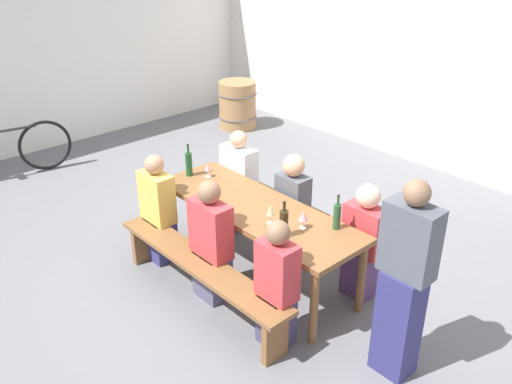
% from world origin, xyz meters
% --- Properties ---
extents(ground_plane, '(24.00, 24.00, 0.00)m').
position_xyz_m(ground_plane, '(0.00, 0.00, 0.00)').
color(ground_plane, slate).
extents(back_wall, '(14.00, 0.20, 3.20)m').
position_xyz_m(back_wall, '(0.00, 3.64, 1.60)').
color(back_wall, silver).
rests_on(back_wall, ground).
extents(side_wall, '(0.20, 7.69, 3.20)m').
position_xyz_m(side_wall, '(-4.67, 0.00, 1.60)').
color(side_wall, silver).
rests_on(side_wall, ground).
extents(tasting_table, '(2.19, 0.73, 0.75)m').
position_xyz_m(tasting_table, '(0.00, 0.00, 0.67)').
color(tasting_table, brown).
rests_on(tasting_table, ground).
extents(bench_near, '(2.09, 0.30, 0.45)m').
position_xyz_m(bench_near, '(0.00, -0.66, 0.36)').
color(bench_near, brown).
rests_on(bench_near, ground).
extents(bench_far, '(2.09, 0.30, 0.45)m').
position_xyz_m(bench_far, '(0.00, 0.66, 0.36)').
color(bench_far, brown).
rests_on(bench_far, ground).
extents(wine_bottle_0, '(0.06, 0.06, 0.32)m').
position_xyz_m(wine_bottle_0, '(0.75, 0.24, 0.87)').
color(wine_bottle_0, '#234C2D').
rests_on(wine_bottle_0, tasting_table).
extents(wine_bottle_1, '(0.07, 0.07, 0.34)m').
position_xyz_m(wine_bottle_1, '(-0.97, -0.04, 0.88)').
color(wine_bottle_1, '#194723').
rests_on(wine_bottle_1, tasting_table).
extents(wine_bottle_2, '(0.07, 0.07, 0.32)m').
position_xyz_m(wine_bottle_2, '(0.54, -0.18, 0.88)').
color(wine_bottle_2, '#332814').
rests_on(wine_bottle_2, tasting_table).
extents(wine_glass_0, '(0.06, 0.06, 0.14)m').
position_xyz_m(wine_glass_0, '(-0.81, 0.07, 0.85)').
color(wine_glass_0, silver).
rests_on(wine_glass_0, tasting_table).
extents(wine_glass_1, '(0.08, 0.08, 0.16)m').
position_xyz_m(wine_glass_1, '(0.55, 0.03, 0.86)').
color(wine_glass_1, silver).
rests_on(wine_glass_1, tasting_table).
extents(wine_glass_2, '(0.07, 0.07, 0.19)m').
position_xyz_m(wine_glass_2, '(0.31, -0.12, 0.88)').
color(wine_glass_2, silver).
rests_on(wine_glass_2, tasting_table).
extents(seated_guest_near_0, '(0.37, 0.24, 1.14)m').
position_xyz_m(seated_guest_near_0, '(-0.86, -0.51, 0.54)').
color(seated_guest_near_0, navy).
rests_on(seated_guest_near_0, ground).
extents(seated_guest_near_1, '(0.40, 0.24, 1.17)m').
position_xyz_m(seated_guest_near_1, '(-0.02, -0.51, 0.55)').
color(seated_guest_near_1, '#504B64').
rests_on(seated_guest_near_1, ground).
extents(seated_guest_near_2, '(0.32, 0.24, 1.13)m').
position_xyz_m(seated_guest_near_2, '(0.80, -0.51, 0.54)').
color(seated_guest_near_2, '#443D5E').
rests_on(seated_guest_near_2, ground).
extents(seated_guest_far_0, '(0.42, 0.24, 1.13)m').
position_xyz_m(seated_guest_far_0, '(-0.84, 0.51, 0.53)').
color(seated_guest_far_0, '#302D41').
rests_on(seated_guest_far_0, ground).
extents(seated_guest_far_1, '(0.32, 0.24, 1.11)m').
position_xyz_m(seated_guest_far_1, '(-0.03, 0.51, 0.54)').
color(seated_guest_far_1, brown).
rests_on(seated_guest_far_1, ground).
extents(seated_guest_far_2, '(0.38, 0.24, 1.11)m').
position_xyz_m(seated_guest_far_2, '(0.86, 0.51, 0.53)').
color(seated_guest_far_2, '#4E3360').
rests_on(seated_guest_far_2, ground).
extents(standing_host, '(0.38, 0.24, 1.61)m').
position_xyz_m(standing_host, '(1.63, -0.07, 0.78)').
color(standing_host, navy).
rests_on(standing_host, ground).
extents(wine_barrel, '(0.64, 0.64, 0.77)m').
position_xyz_m(wine_barrel, '(-3.34, 2.64, 0.38)').
color(wine_barrel, '#9E7247').
rests_on(wine_barrel, ground).
extents(parked_bicycle_0, '(0.37, 1.68, 0.90)m').
position_xyz_m(parked_bicycle_0, '(-3.90, -0.93, 0.37)').
color(parked_bicycle_0, black).
rests_on(parked_bicycle_0, ground).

